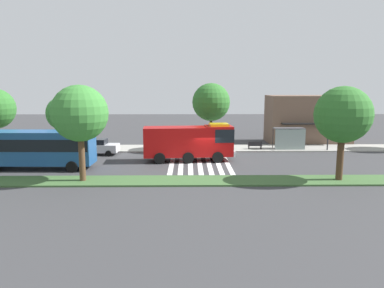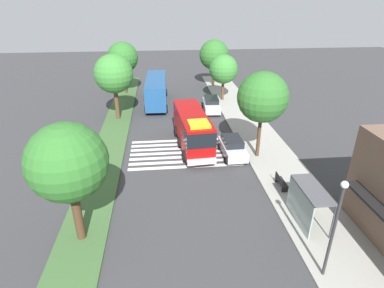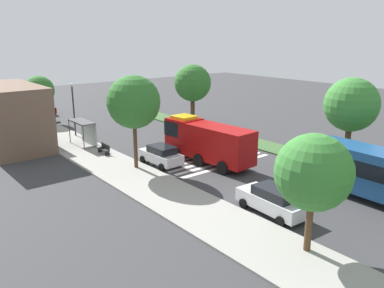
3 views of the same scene
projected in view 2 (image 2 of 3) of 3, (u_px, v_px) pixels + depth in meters
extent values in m
plane|color=#38383A|center=(185.00, 156.00, 28.80)|extent=(120.00, 120.00, 0.00)
cube|color=#9E9B93|center=(268.00, 152.00, 29.48)|extent=(60.00, 4.56, 0.14)
cube|color=#3D6033|center=(106.00, 159.00, 28.12)|extent=(60.00, 3.00, 0.14)
cube|color=silver|center=(182.00, 140.00, 31.89)|extent=(0.45, 9.98, 0.01)
cube|color=silver|center=(183.00, 144.00, 31.08)|extent=(0.45, 9.98, 0.01)
cube|color=silver|center=(183.00, 148.00, 30.27)|extent=(0.45, 9.98, 0.01)
cube|color=silver|center=(184.00, 152.00, 29.46)|extent=(0.45, 9.98, 0.01)
cube|color=silver|center=(185.00, 157.00, 28.65)|extent=(0.45, 9.98, 0.01)
cube|color=silver|center=(186.00, 162.00, 27.85)|extent=(0.45, 9.98, 0.01)
cube|color=silver|center=(186.00, 167.00, 27.04)|extent=(0.45, 9.98, 0.01)
cube|color=#A50C0C|center=(199.00, 141.00, 26.93)|extent=(2.82, 2.64, 2.97)
cube|color=#A50C0C|center=(190.00, 123.00, 30.86)|extent=(6.32, 2.91, 2.88)
cube|color=black|center=(200.00, 137.00, 26.32)|extent=(2.08, 2.61, 1.31)
cube|color=silver|center=(202.00, 162.00, 26.20)|extent=(0.42, 2.46, 0.50)
cube|color=yellow|center=(199.00, 124.00, 26.24)|extent=(1.97, 1.85, 0.24)
cylinder|color=black|center=(211.00, 154.00, 28.00)|extent=(1.12, 0.38, 1.10)
cylinder|color=black|center=(184.00, 156.00, 27.61)|extent=(1.12, 0.38, 1.10)
cylinder|color=black|center=(199.00, 130.00, 33.04)|extent=(1.12, 0.38, 1.10)
cylinder|color=black|center=(176.00, 131.00, 32.65)|extent=(1.12, 0.38, 1.10)
cylinder|color=black|center=(205.00, 140.00, 30.58)|extent=(1.12, 0.38, 1.10)
cylinder|color=black|center=(180.00, 142.00, 30.19)|extent=(1.12, 0.38, 1.10)
cube|color=silver|center=(211.00, 106.00, 39.54)|extent=(4.84, 2.14, 0.84)
cube|color=black|center=(211.00, 100.00, 39.45)|extent=(2.74, 1.80, 0.58)
cylinder|color=black|center=(220.00, 113.00, 38.35)|extent=(0.65, 0.26, 0.64)
cylinder|color=black|center=(205.00, 113.00, 38.27)|extent=(0.65, 0.26, 0.64)
cylinder|color=black|center=(217.00, 105.00, 41.17)|extent=(0.65, 0.26, 0.64)
cylinder|color=black|center=(203.00, 105.00, 41.10)|extent=(0.65, 0.26, 0.64)
cube|color=silver|center=(233.00, 149.00, 28.55)|extent=(4.29, 1.94, 0.80)
cube|color=black|center=(232.00, 141.00, 28.44)|extent=(2.42, 1.67, 0.59)
cylinder|color=black|center=(246.00, 159.00, 27.58)|extent=(0.65, 0.24, 0.64)
cylinder|color=black|center=(226.00, 161.00, 27.37)|extent=(0.65, 0.24, 0.64)
cylinder|color=black|center=(238.00, 146.00, 30.08)|extent=(0.65, 0.24, 0.64)
cylinder|color=black|center=(219.00, 147.00, 29.87)|extent=(0.65, 0.24, 0.64)
cube|color=navy|center=(156.00, 89.00, 41.66)|extent=(10.22, 2.78, 2.97)
cube|color=black|center=(156.00, 87.00, 41.51)|extent=(10.02, 2.82, 1.07)
cylinder|color=black|center=(148.00, 93.00, 45.41)|extent=(1.01, 0.32, 1.00)
cylinder|color=black|center=(166.00, 93.00, 45.59)|extent=(1.01, 0.32, 1.00)
cylinder|color=black|center=(146.00, 109.00, 39.01)|extent=(1.01, 0.32, 1.00)
cylinder|color=black|center=(166.00, 109.00, 39.19)|extent=(1.01, 0.32, 1.00)
cube|color=#4C4C51|center=(312.00, 189.00, 19.40)|extent=(3.50, 1.40, 0.12)
cube|color=#8C9E99|center=(299.00, 206.00, 19.86)|extent=(3.50, 0.08, 2.40)
cylinder|color=#333338|center=(308.00, 190.00, 21.50)|extent=(0.08, 0.08, 2.40)
cylinder|color=#333338|center=(333.00, 222.00, 18.45)|extent=(0.08, 0.08, 2.40)
cube|color=black|center=(282.00, 182.00, 23.83)|extent=(1.60, 0.50, 0.08)
cube|color=black|center=(279.00, 179.00, 23.69)|extent=(1.60, 0.06, 0.45)
cube|color=black|center=(278.00, 180.00, 24.57)|extent=(0.08, 0.45, 0.37)
cube|color=black|center=(285.00, 190.00, 23.28)|extent=(0.08, 0.45, 0.37)
cylinder|color=#2D2D30|center=(332.00, 234.00, 15.38)|extent=(0.16, 0.16, 5.35)
sphere|color=white|center=(345.00, 185.00, 14.15)|extent=(0.36, 0.36, 0.36)
cylinder|color=#47301E|center=(214.00, 75.00, 49.98)|extent=(0.33, 0.33, 3.18)
sphere|color=#2D6B28|center=(214.00, 55.00, 48.61)|extent=(4.57, 4.57, 4.57)
cylinder|color=#513823|center=(223.00, 90.00, 43.12)|extent=(0.36, 0.36, 2.88)
sphere|color=#387F33|center=(224.00, 69.00, 41.92)|extent=(3.83, 3.83, 3.83)
cylinder|color=#47301E|center=(259.00, 135.00, 27.78)|extent=(0.31, 0.31, 3.98)
sphere|color=#2D6B28|center=(263.00, 97.00, 26.27)|extent=(4.30, 4.30, 4.30)
cylinder|color=#513823|center=(125.00, 81.00, 45.83)|extent=(0.32, 0.32, 3.69)
sphere|color=#2D6B28|center=(123.00, 57.00, 44.39)|extent=(4.29, 4.29, 4.29)
cylinder|color=#513823|center=(117.00, 103.00, 36.39)|extent=(0.48, 0.48, 3.75)
sphere|color=#387F33|center=(114.00, 74.00, 34.93)|extent=(4.34, 4.34, 4.34)
cylinder|color=#47301E|center=(77.00, 213.00, 18.26)|extent=(0.52, 0.52, 3.62)
sphere|color=#2D6B28|center=(67.00, 162.00, 16.81)|extent=(4.39, 4.39, 4.39)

